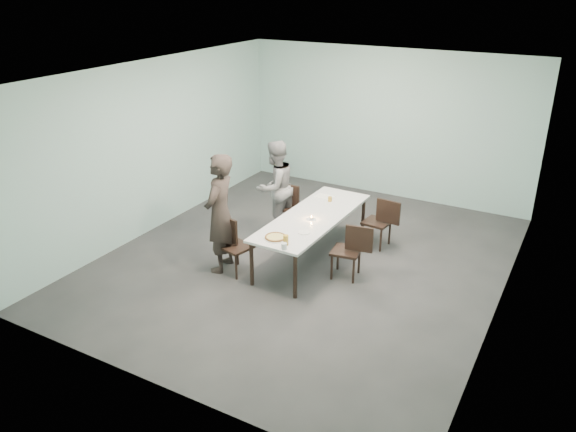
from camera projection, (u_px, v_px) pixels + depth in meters
The scene contains 16 objects.
ground at pixel (305, 260), 9.15m from camera, with size 7.00×7.00×0.00m, color #333335.
room_shell at pixel (307, 140), 8.35m from camera, with size 6.02×7.02×3.01m.
table at pixel (313, 219), 8.95m from camera, with size 0.94×2.61×0.75m.
chair_near_left at pixel (233, 241), 8.65m from camera, with size 0.65×0.51×0.87m.
chair_far_left at pixel (294, 205), 10.01m from camera, with size 0.61×0.42×0.87m.
chair_near_right at pixel (351, 248), 8.44m from camera, with size 0.64×0.48×0.87m.
chair_far_right at pixel (382, 219), 9.42m from camera, with size 0.63×0.46×0.87m.
diner_near at pixel (220, 213), 8.54m from camera, with size 0.69×0.45×1.88m, color black.
diner_far at pixel (275, 187), 9.91m from camera, with size 0.81×0.63×1.67m, color gray.
pizza at pixel (276, 237), 8.16m from camera, with size 0.34×0.34×0.04m.
side_plate at pixel (304, 232), 8.35m from camera, with size 0.18×0.18×0.01m, color white.
beer_glass at pixel (286, 240), 7.94m from camera, with size 0.08×0.08×0.15m, color #BC8B29.
water_tumbler at pixel (284, 246), 7.84m from camera, with size 0.08×0.08×0.09m, color silver.
tealight at pixel (311, 218), 8.79m from camera, with size 0.06×0.06×0.05m.
amber_tumbler at pixel (330, 199), 9.49m from camera, with size 0.07×0.07×0.08m, color #BC8B29.
menu at pixel (324, 197), 9.70m from camera, with size 0.30×0.22×0.01m, color silver.
Camera 1 is at (3.71, -7.23, 4.29)m, focal length 35.00 mm.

